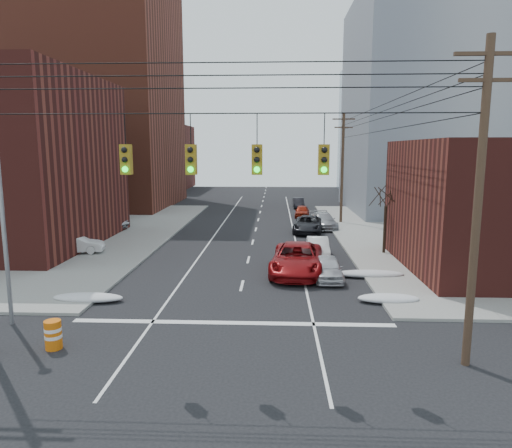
# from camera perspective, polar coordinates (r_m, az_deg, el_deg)

# --- Properties ---
(ground) EXTENTS (160.00, 160.00, 0.00)m
(ground) POSITION_cam_1_polar(r_m,az_deg,el_deg) (14.44, -5.53, -21.73)
(ground) COLOR black
(ground) RESTS_ON ground
(building_brick_tall) EXTENTS (24.00, 20.00, 30.00)m
(building_brick_tall) POSITION_cam_1_polar(r_m,az_deg,el_deg) (65.98, -21.40, 15.25)
(building_brick_tall) COLOR brown
(building_brick_tall) RESTS_ON ground
(building_brick_far) EXTENTS (22.00, 18.00, 12.00)m
(building_brick_far) POSITION_cam_1_polar(r_m,az_deg,el_deg) (90.63, -15.59, 8.04)
(building_brick_far) COLOR #521D18
(building_brick_far) RESTS_ON ground
(building_office) EXTENTS (22.00, 20.00, 25.00)m
(building_office) POSITION_cam_1_polar(r_m,az_deg,el_deg) (59.97, 22.75, 13.43)
(building_office) COLOR gray
(building_office) RESTS_ON ground
(building_glass) EXTENTS (20.00, 18.00, 22.00)m
(building_glass) POSITION_cam_1_polar(r_m,az_deg,el_deg) (85.26, 17.88, 11.25)
(building_glass) COLOR gray
(building_glass) RESTS_ON ground
(utility_pole_right) EXTENTS (2.20, 0.28, 11.00)m
(utility_pole_right) POSITION_cam_1_polar(r_m,az_deg,el_deg) (16.73, 26.02, 2.70)
(utility_pole_right) COLOR #473323
(utility_pole_right) RESTS_ON ground
(utility_pole_far) EXTENTS (2.20, 0.28, 11.00)m
(utility_pole_far) POSITION_cam_1_polar(r_m,az_deg,el_deg) (46.75, 10.74, 7.11)
(utility_pole_far) COLOR #473323
(utility_pole_far) RESTS_ON ground
(traffic_signals) EXTENTS (17.00, 0.42, 2.02)m
(traffic_signals) POSITION_cam_1_polar(r_m,az_deg,el_deg) (15.31, -4.05, 8.29)
(traffic_signals) COLOR black
(traffic_signals) RESTS_ON ground
(street_light) EXTENTS (0.44, 0.44, 9.32)m
(street_light) POSITION_cam_1_polar(r_m,az_deg,el_deg) (21.55, -29.29, 3.07)
(street_light) COLOR gray
(street_light) RESTS_ON ground
(bare_tree) EXTENTS (2.09, 2.20, 4.93)m
(bare_tree) POSITION_cam_1_polar(r_m,az_deg,el_deg) (33.56, 15.80, 0.18)
(bare_tree) COLOR black
(bare_tree) RESTS_ON ground
(snow_nw) EXTENTS (3.50, 1.08, 0.42)m
(snow_nw) POSITION_cam_1_polar(r_m,az_deg,el_deg) (24.26, -20.25, -8.62)
(snow_nw) COLOR silver
(snow_nw) RESTS_ON ground
(snow_ne) EXTENTS (3.00, 1.08, 0.42)m
(snow_ne) POSITION_cam_1_polar(r_m,az_deg,el_deg) (23.58, 16.22, -8.92)
(snow_ne) COLOR silver
(snow_ne) RESTS_ON ground
(snow_east_far) EXTENTS (4.00, 1.08, 0.42)m
(snow_east_far) POSITION_cam_1_polar(r_m,az_deg,el_deg) (27.79, 14.03, -6.06)
(snow_east_far) COLOR silver
(snow_east_far) RESTS_ON ground
(red_pickup) EXTENTS (3.59, 6.74, 1.80)m
(red_pickup) POSITION_cam_1_polar(r_m,az_deg,el_deg) (27.69, 5.13, -4.39)
(red_pickup) COLOR maroon
(red_pickup) RESTS_ON ground
(parked_car_a) EXTENTS (1.63, 3.96, 1.35)m
(parked_car_a) POSITION_cam_1_polar(r_m,az_deg,el_deg) (26.77, 8.97, -5.45)
(parked_car_a) COLOR silver
(parked_car_a) RESTS_ON ground
(parked_car_b) EXTENTS (1.53, 4.15, 1.36)m
(parked_car_b) POSITION_cam_1_polar(r_m,az_deg,el_deg) (32.09, 7.73, -2.94)
(parked_car_b) COLOR white
(parked_car_b) RESTS_ON ground
(parked_car_c) EXTENTS (3.20, 5.69, 1.50)m
(parked_car_c) POSITION_cam_1_polar(r_m,az_deg,el_deg) (41.50, 6.53, -0.04)
(parked_car_c) COLOR black
(parked_car_c) RESTS_ON ground
(parked_car_d) EXTENTS (2.62, 5.27, 1.47)m
(parked_car_d) POSITION_cam_1_polar(r_m,az_deg,el_deg) (43.92, 8.40, 0.42)
(parked_car_d) COLOR #9E9EA2
(parked_car_d) RESTS_ON ground
(parked_car_e) EXTENTS (1.86, 3.89, 1.28)m
(parked_car_e) POSITION_cam_1_polar(r_m,az_deg,el_deg) (51.07, 5.77, 1.60)
(parked_car_e) COLOR maroon
(parked_car_e) RESTS_ON ground
(parked_car_f) EXTENTS (1.40, 3.90, 1.28)m
(parked_car_f) POSITION_cam_1_polar(r_m,az_deg,el_deg) (59.18, 5.32, 2.66)
(parked_car_f) COLOR black
(parked_car_f) RESTS_ON ground
(lot_car_a) EXTENTS (3.96, 2.04, 1.24)m
(lot_car_a) POSITION_cam_1_polar(r_m,az_deg,el_deg) (34.81, -21.56, -2.40)
(lot_car_a) COLOR silver
(lot_car_a) RESTS_ON sidewalk_nw
(lot_car_b) EXTENTS (5.88, 4.26, 1.49)m
(lot_car_b) POSITION_cam_1_polar(r_m,az_deg,el_deg) (44.71, -18.73, 0.38)
(lot_car_b) COLOR #BABABF
(lot_car_b) RESTS_ON sidewalk_nw
(lot_car_c) EXTENTS (5.02, 2.54, 1.40)m
(lot_car_c) POSITION_cam_1_polar(r_m,az_deg,el_deg) (42.13, -25.79, -0.63)
(lot_car_c) COLOR black
(lot_car_c) RESTS_ON sidewalk_nw
(lot_car_d) EXTENTS (4.19, 2.85, 1.33)m
(lot_car_d) POSITION_cam_1_polar(r_m,az_deg,el_deg) (40.89, -25.18, -0.92)
(lot_car_d) COLOR #A2A1A6
(lot_car_d) RESTS_ON sidewalk_nw
(construction_barrel) EXTENTS (0.82, 0.82, 1.10)m
(construction_barrel) POSITION_cam_1_polar(r_m,az_deg,el_deg) (19.20, -24.02, -12.49)
(construction_barrel) COLOR #D7600B
(construction_barrel) RESTS_ON ground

